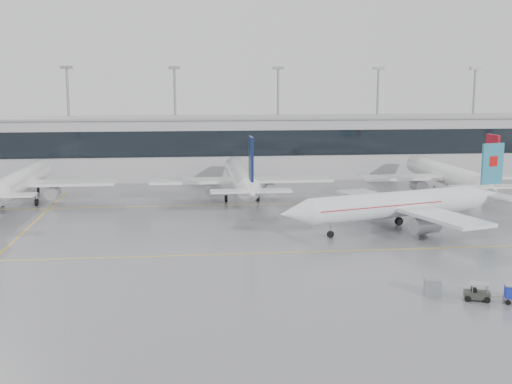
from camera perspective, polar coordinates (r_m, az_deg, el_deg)
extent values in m
plane|color=gray|center=(72.64, 1.05, -5.45)|extent=(320.00, 320.00, 0.00)
cube|color=gold|center=(72.64, 1.05, -5.45)|extent=(120.00, 0.25, 0.01)
cube|color=gold|center=(101.75, -1.12, -1.11)|extent=(120.00, 0.25, 0.01)
cube|color=gold|center=(89.13, -19.80, -3.20)|extent=(0.25, 60.00, 0.01)
cube|color=#AAA9AD|center=(132.52, -2.40, 3.97)|extent=(180.00, 15.00, 12.00)
cube|color=black|center=(124.88, -2.16, 4.33)|extent=(180.00, 0.20, 5.00)
cube|color=gray|center=(132.07, -2.42, 6.65)|extent=(182.00, 16.00, 0.40)
cylinder|color=gray|center=(139.87, -16.28, 5.95)|extent=(0.50, 0.50, 22.00)
cube|color=gray|center=(139.71, -16.49, 10.58)|extent=(2.40, 1.00, 0.60)
cylinder|color=gray|center=(137.83, -7.18, 6.21)|extent=(0.50, 0.50, 22.00)
cube|color=gray|center=(137.66, -7.28, 10.91)|extent=(2.40, 1.00, 0.60)
cylinder|color=gray|center=(139.27, 1.96, 6.31)|extent=(0.50, 0.50, 22.00)
cube|color=gray|center=(139.10, 1.99, 10.96)|extent=(2.40, 1.00, 0.60)
cylinder|color=gray|center=(144.10, 10.70, 6.26)|extent=(0.50, 0.50, 22.00)
cube|color=gray|center=(143.93, 10.84, 10.75)|extent=(2.40, 1.00, 0.60)
cylinder|color=gray|center=(151.98, 18.71, 6.08)|extent=(0.50, 0.50, 22.00)
cube|color=gray|center=(151.83, 18.93, 10.34)|extent=(2.40, 1.00, 0.60)
cylinder|color=white|center=(84.74, 12.33, -1.07)|extent=(25.14, 10.67, 3.32)
cone|color=white|center=(77.17, 3.47, -1.90)|extent=(4.80, 4.35, 3.32)
cone|color=white|center=(94.54, 19.94, -0.34)|extent=(6.33, 4.83, 3.32)
cube|color=white|center=(85.69, 13.13, -1.26)|extent=(12.90, 27.65, 0.45)
cube|color=white|center=(94.63, 20.04, -0.16)|extent=(5.80, 10.90, 0.25)
cube|color=teal|center=(94.20, 20.27, 2.37)|extent=(3.54, 1.40, 5.66)
cylinder|color=#A1A0A8|center=(81.96, 14.81, -2.88)|extent=(4.06, 3.07, 2.10)
cylinder|color=#A1A0A8|center=(89.50, 11.01, -1.71)|extent=(4.06, 3.07, 2.10)
cylinder|color=gray|center=(80.02, 6.65, -3.26)|extent=(0.20, 0.20, 1.40)
cylinder|color=black|center=(80.17, 6.64, -3.75)|extent=(0.95, 0.55, 0.90)
cylinder|color=gray|center=(84.63, 14.68, -2.74)|extent=(0.24, 0.24, 1.40)
cylinder|color=black|center=(84.78, 14.66, -3.20)|extent=(1.18, 0.76, 1.10)
cylinder|color=gray|center=(88.67, 12.60, -2.11)|extent=(0.24, 0.24, 1.40)
cylinder|color=black|center=(88.82, 12.59, -2.55)|extent=(1.18, 0.76, 1.10)
cube|color=#B70F0F|center=(94.15, 20.29, 2.59)|extent=(1.47, 0.84, 1.40)
cube|color=#B70F0F|center=(83.00, 10.65, -1.10)|extent=(18.18, 8.54, 0.12)
cylinder|color=white|center=(108.79, -20.07, 1.03)|extent=(3.59, 27.36, 3.59)
cone|color=white|center=(123.94, -18.38, 2.09)|extent=(3.59, 4.00, 3.59)
cube|color=white|center=(107.40, -20.25, 0.70)|extent=(29.64, 5.00, 0.45)
cylinder|color=#A1A0A8|center=(107.06, -17.64, 0.00)|extent=(2.10, 3.60, 2.10)
cylinder|color=gray|center=(119.44, -18.81, 0.56)|extent=(0.20, 0.20, 1.56)
cylinder|color=black|center=(119.56, -18.79, 0.19)|extent=(0.30, 0.90, 0.90)
cylinder|color=gray|center=(107.42, -21.65, -0.51)|extent=(0.24, 0.24, 1.56)
cylinder|color=black|center=(107.55, -21.63, -0.91)|extent=(0.45, 1.10, 1.10)
cylinder|color=gray|center=(106.16, -18.95, -0.46)|extent=(0.24, 0.24, 1.56)
cylinder|color=black|center=(106.29, -18.92, -0.87)|extent=(0.45, 1.10, 1.10)
cylinder|color=white|center=(106.05, -1.38, 1.40)|extent=(3.59, 27.36, 3.59)
cone|color=white|center=(121.54, -2.02, 2.43)|extent=(3.59, 4.00, 3.59)
cone|color=white|center=(89.83, -0.46, -0.07)|extent=(3.59, 5.60, 3.59)
cube|color=white|center=(104.63, -1.30, 1.07)|extent=(29.64, 5.00, 0.45)
cube|color=white|center=(89.59, -0.45, 0.10)|extent=(11.40, 2.80, 0.25)
cube|color=#0C1840|center=(88.76, -0.44, 2.98)|extent=(0.35, 3.60, 6.12)
cylinder|color=#A1A0A8|center=(105.04, -3.93, 0.25)|extent=(2.10, 3.60, 2.10)
cylinder|color=#A1A0A8|center=(105.87, 1.26, 0.34)|extent=(2.10, 3.60, 2.10)
cylinder|color=gray|center=(116.95, -1.83, 0.88)|extent=(0.20, 0.20, 1.56)
cylinder|color=black|center=(117.07, -1.82, 0.51)|extent=(0.30, 0.90, 0.90)
cylinder|color=gray|center=(103.77, -2.68, -0.17)|extent=(0.24, 0.24, 1.56)
cylinder|color=black|center=(103.91, -2.68, -0.59)|extent=(0.45, 1.10, 1.10)
cylinder|color=gray|center=(104.23, 0.17, -0.12)|extent=(0.24, 0.24, 1.56)
cylinder|color=black|center=(104.36, 0.17, -0.54)|extent=(0.45, 1.10, 1.10)
cylinder|color=white|center=(114.48, 16.36, 1.61)|extent=(3.59, 27.36, 3.59)
cone|color=white|center=(128.97, 13.70, 2.58)|extent=(3.59, 4.00, 3.59)
cone|color=white|center=(99.65, 19.99, 0.30)|extent=(3.59, 5.60, 3.59)
cube|color=white|center=(113.17, 16.64, 1.31)|extent=(29.64, 5.00, 0.45)
cube|color=white|center=(99.43, 20.05, 0.45)|extent=(11.40, 2.80, 0.25)
cube|color=maroon|center=(98.69, 20.25, 3.05)|extent=(0.35, 3.60, 6.12)
cylinder|color=#A1A0A8|center=(112.07, 14.25, 0.56)|extent=(2.10, 3.60, 2.10)
cylinder|color=#A1A0A8|center=(115.78, 18.70, 0.63)|extent=(2.10, 3.60, 2.10)
cylinder|color=gray|center=(124.65, 14.43, 1.12)|extent=(0.20, 0.20, 1.56)
cylinder|color=black|center=(124.76, 14.42, 0.77)|extent=(0.30, 0.90, 0.90)
cylinder|color=gray|center=(111.57, 15.56, 0.17)|extent=(0.24, 0.24, 1.56)
cylinder|color=black|center=(111.69, 15.55, -0.22)|extent=(0.45, 1.10, 1.10)
cylinder|color=gray|center=(113.60, 18.00, 0.21)|extent=(0.24, 0.24, 1.56)
cylinder|color=black|center=(113.73, 17.98, -0.17)|extent=(0.45, 1.10, 1.10)
cube|color=#2B2E28|center=(60.32, 19.04, -8.64)|extent=(2.42, 1.80, 0.63)
cube|color=gray|center=(60.03, 19.26, -7.68)|extent=(2.00, 1.66, 0.05)
cube|color=black|center=(60.16, 18.80, -8.27)|extent=(0.66, 0.83, 0.36)
cylinder|color=gray|center=(60.56, 20.58, -8.70)|extent=(1.05, 0.41, 0.07)
cylinder|color=gray|center=(59.60, 18.69, -8.20)|extent=(0.07, 0.07, 0.81)
cylinder|color=gray|center=(60.55, 18.59, -7.92)|extent=(0.07, 0.07, 0.81)
cylinder|color=gray|center=(59.77, 19.91, -8.22)|extent=(0.07, 0.07, 0.81)
cylinder|color=gray|center=(60.71, 19.78, -7.94)|extent=(0.07, 0.07, 0.81)
cylinder|color=black|center=(59.74, 18.31, -9.00)|extent=(0.57, 0.34, 0.54)
cylinder|color=black|center=(60.84, 18.20, -8.66)|extent=(0.57, 0.34, 0.54)
cylinder|color=black|center=(59.94, 19.87, -9.03)|extent=(0.57, 0.34, 0.54)
cylinder|color=black|center=(61.05, 19.73, -8.68)|extent=(0.57, 0.34, 0.54)
cylinder|color=black|center=(60.12, 21.50, -9.11)|extent=(0.48, 0.30, 0.46)
cylinder|color=black|center=(61.41, 21.30, -8.71)|extent=(0.48, 0.30, 0.46)
cube|color=slate|center=(60.63, 15.42, -8.12)|extent=(1.81, 1.74, 1.48)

